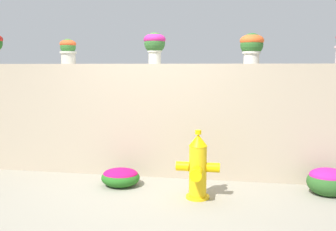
{
  "coord_description": "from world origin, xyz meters",
  "views": [
    {
      "loc": [
        1.1,
        -4.35,
        1.62
      ],
      "look_at": [
        0.21,
        0.85,
        0.92
      ],
      "focal_mm": 39.93,
      "sensor_mm": 36.0,
      "label": 1
    }
  ],
  "objects_px": {
    "potted_plant_2": "(155,44)",
    "flower_bush_right": "(121,176)",
    "fire_hydrant": "(198,168)",
    "flower_bush_left": "(328,180)",
    "potted_plant_1": "(68,49)",
    "potted_plant_3": "(252,45)"
  },
  "relations": [
    {
      "from": "potted_plant_1",
      "to": "fire_hydrant",
      "type": "relative_size",
      "value": 0.44
    },
    {
      "from": "potted_plant_3",
      "to": "flower_bush_right",
      "type": "relative_size",
      "value": 0.8
    },
    {
      "from": "potted_plant_1",
      "to": "flower_bush_right",
      "type": "xyz_separation_m",
      "value": [
        0.99,
        -0.65,
        -1.75
      ]
    },
    {
      "from": "potted_plant_2",
      "to": "flower_bush_left",
      "type": "bearing_deg",
      "value": -13.18
    },
    {
      "from": "potted_plant_1",
      "to": "fire_hydrant",
      "type": "height_order",
      "value": "potted_plant_1"
    },
    {
      "from": "potted_plant_1",
      "to": "flower_bush_left",
      "type": "xyz_separation_m",
      "value": [
        3.69,
        -0.55,
        -1.69
      ]
    },
    {
      "from": "fire_hydrant",
      "to": "flower_bush_left",
      "type": "distance_m",
      "value": 1.68
    },
    {
      "from": "potted_plant_1",
      "to": "potted_plant_3",
      "type": "height_order",
      "value": "potted_plant_3"
    },
    {
      "from": "fire_hydrant",
      "to": "potted_plant_3",
      "type": "bearing_deg",
      "value": 55.5
    },
    {
      "from": "flower_bush_right",
      "to": "potted_plant_3",
      "type": "bearing_deg",
      "value": 19.9
    },
    {
      "from": "potted_plant_1",
      "to": "potted_plant_2",
      "type": "relative_size",
      "value": 0.83
    },
    {
      "from": "potted_plant_2",
      "to": "flower_bush_left",
      "type": "xyz_separation_m",
      "value": [
        2.35,
        -0.55,
        -1.76
      ]
    },
    {
      "from": "fire_hydrant",
      "to": "flower_bush_right",
      "type": "distance_m",
      "value": 1.16
    },
    {
      "from": "potted_plant_1",
      "to": "fire_hydrant",
      "type": "bearing_deg",
      "value": -25.01
    },
    {
      "from": "potted_plant_2",
      "to": "potted_plant_3",
      "type": "relative_size",
      "value": 1.07
    },
    {
      "from": "fire_hydrant",
      "to": "flower_bush_right",
      "type": "xyz_separation_m",
      "value": [
        -1.08,
        0.32,
        -0.26
      ]
    },
    {
      "from": "potted_plant_3",
      "to": "fire_hydrant",
      "type": "bearing_deg",
      "value": -124.5
    },
    {
      "from": "potted_plant_3",
      "to": "flower_bush_right",
      "type": "height_order",
      "value": "potted_plant_3"
    },
    {
      "from": "potted_plant_1",
      "to": "flower_bush_right",
      "type": "distance_m",
      "value": 2.11
    },
    {
      "from": "potted_plant_2",
      "to": "flower_bush_right",
      "type": "height_order",
      "value": "potted_plant_2"
    },
    {
      "from": "potted_plant_2",
      "to": "potted_plant_3",
      "type": "distance_m",
      "value": 1.38
    },
    {
      "from": "potted_plant_2",
      "to": "flower_bush_left",
      "type": "height_order",
      "value": "potted_plant_2"
    }
  ]
}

